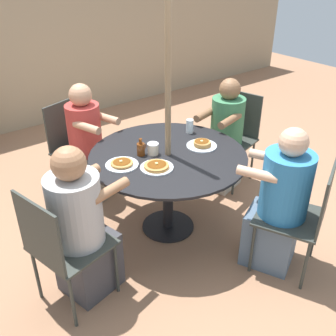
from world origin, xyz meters
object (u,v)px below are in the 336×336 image
patio_chair_south (75,143)px  patio_table (168,166)px  patio_chair_east (234,132)px  pancake_plate_c (122,164)px  diner_south (88,147)px  patio_chair_north (304,212)px  drinking_glass_a (190,126)px  coffee_cup (153,149)px  syrup_bottle (141,149)px  pancake_plate_b (157,167)px  patio_chair_west (60,244)px  diner_east (225,139)px  pancake_plate_a (202,144)px  diner_north (279,206)px  diner_west (82,230)px

patio_chair_south → patio_table: bearing=90.0°
patio_chair_east → pancake_plate_c: size_ratio=3.64×
patio_table → diner_south: size_ratio=1.12×
patio_chair_north → drinking_glass_a: 1.26m
patio_chair_north → coffee_cup: bearing=92.5°
diner_south → drinking_glass_a: diner_south is taller
syrup_bottle → drinking_glass_a: (0.60, 0.09, 0.01)m
pancake_plate_b → drinking_glass_a: bearing=29.0°
patio_chair_west → drinking_glass_a: size_ratio=7.53×
patio_chair_south → patio_chair_north: bearing=93.6°
patio_table → patio_chair_west: 1.12m
diner_east → diner_south: (-1.19, 0.66, 0.01)m
patio_chair_east → pancake_plate_a: (-0.77, -0.35, 0.23)m
diner_north → diner_west: diner_west is taller
diner_west → pancake_plate_c: diner_west is taller
pancake_plate_b → syrup_bottle: syrup_bottle is taller
patio_chair_east → coffee_cup: bearing=85.2°
diner_north → patio_chair_west: (-1.48, 0.60, 0.00)m
diner_south → drinking_glass_a: 1.01m
patio_chair_south → pancake_plate_a: (0.65, -1.13, 0.23)m
patio_chair_north → pancake_plate_c: 1.40m
pancake_plate_a → syrup_bottle: syrup_bottle is taller
diner_north → diner_east: size_ratio=1.03×
diner_south → patio_chair_south: bearing=-90.0°
diner_south → pancake_plate_a: 1.15m
patio_chair_south → coffee_cup: 1.05m
diner_west → pancake_plate_c: 0.62m
patio_chair_south → pancake_plate_b: 1.22m
patio_chair_north → pancake_plate_b: size_ratio=3.64×
patio_table → diner_north: size_ratio=1.11×
diner_north → patio_chair_east: 1.33m
patio_chair_north → pancake_plate_a: (-0.15, 0.95, 0.23)m
pancake_plate_a → patio_table: bearing=168.2°
pancake_plate_a → pancake_plate_b: size_ratio=1.00×
patio_chair_west → drinking_glass_a: patio_chair_west is taller
patio_chair_west → patio_chair_north: bearing=50.8°
patio_chair_west → coffee_cup: 1.08m
diner_east → diner_north: bearing=140.1°
patio_chair_south → coffee_cup: bearing=86.2°
coffee_cup → syrup_bottle: bearing=151.8°
diner_east → diner_west: diner_west is taller
diner_east → drinking_glass_a: 0.56m
diner_south → pancake_plate_c: size_ratio=4.52×
pancake_plate_b → pancake_plate_c: bearing=133.0°
drinking_glass_a → diner_west: bearing=-162.1°
patio_table → pancake_plate_b: (-0.21, -0.13, 0.13)m
diner_south → patio_chair_west: 1.40m
pancake_plate_a → drinking_glass_a: size_ratio=2.07×
patio_chair_north → diner_south: size_ratio=0.80×
diner_north → patio_chair_east: size_ratio=1.26×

